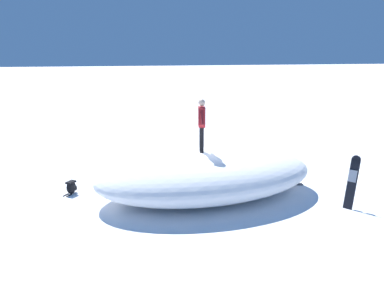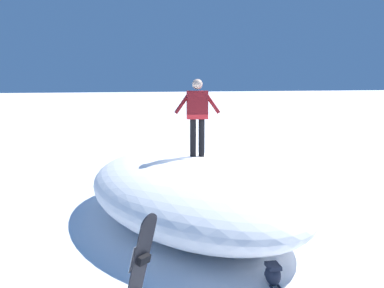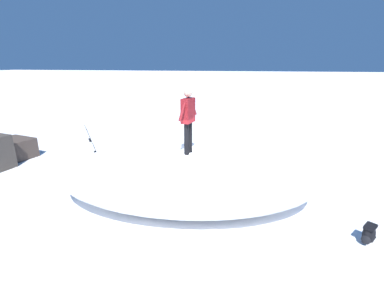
% 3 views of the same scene
% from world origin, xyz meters
% --- Properties ---
extents(ground, '(240.00, 240.00, 0.00)m').
position_xyz_m(ground, '(0.00, 0.00, 0.00)').
color(ground, white).
extents(snow_mound, '(7.93, 4.98, 1.52)m').
position_xyz_m(snow_mound, '(-0.15, -0.55, 0.76)').
color(snow_mound, white).
rests_on(snow_mound, ground).
extents(snowboarder_standing, '(0.31, 1.07, 1.79)m').
position_xyz_m(snowboarder_standing, '(-0.27, -0.34, 2.56)').
color(snowboarder_standing, black).
rests_on(snowboarder_standing, snow_mound).
extents(snowboard_primary_upright, '(0.55, 0.52, 1.66)m').
position_xyz_m(snowboard_primary_upright, '(4.07, -2.54, 0.86)').
color(snowboard_primary_upright, black).
rests_on(snowboard_primary_upright, ground).
extents(backpack_near, '(0.53, 0.29, 0.35)m').
position_xyz_m(backpack_near, '(3.34, -0.24, 0.18)').
color(backpack_near, '#1E2333').
rests_on(backpack_near, ground).
extents(backpack_far, '(0.50, 0.58, 0.46)m').
position_xyz_m(backpack_far, '(-4.67, 0.73, 0.24)').
color(backpack_far, black).
rests_on(backpack_far, ground).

